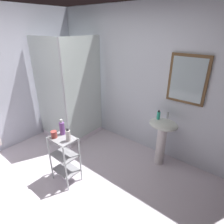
{
  "coord_description": "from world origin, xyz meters",
  "views": [
    {
      "loc": [
        1.65,
        -0.98,
        2.14
      ],
      "look_at": [
        0.13,
        0.9,
        1.03
      ],
      "focal_mm": 29.87,
      "sensor_mm": 36.0,
      "label": 1
    }
  ],
  "objects_px": {
    "conditioner_bottle_purple": "(62,128)",
    "rinse_cup": "(54,134)",
    "shower_stall": "(71,115)",
    "storage_cart": "(65,156)",
    "lotion_bottle_white": "(68,135)",
    "hand_soap_bottle": "(158,115)",
    "pedestal_sink": "(162,133)"
  },
  "relations": [
    {
      "from": "conditioner_bottle_purple",
      "to": "rinse_cup",
      "type": "xyz_separation_m",
      "value": [
        -0.02,
        -0.13,
        -0.05
      ]
    },
    {
      "from": "shower_stall",
      "to": "storage_cart",
      "type": "distance_m",
      "value": 1.3
    },
    {
      "from": "storage_cart",
      "to": "lotion_bottle_white",
      "type": "xyz_separation_m",
      "value": [
        0.12,
        0.01,
        0.39
      ]
    },
    {
      "from": "storage_cart",
      "to": "conditioner_bottle_purple",
      "type": "xyz_separation_m",
      "value": [
        -0.08,
        0.07,
        0.4
      ]
    },
    {
      "from": "hand_soap_bottle",
      "to": "storage_cart",
      "type": "bearing_deg",
      "value": -123.55
    },
    {
      "from": "lotion_bottle_white",
      "to": "rinse_cup",
      "type": "bearing_deg",
      "value": -162.39
    },
    {
      "from": "hand_soap_bottle",
      "to": "lotion_bottle_white",
      "type": "relative_size",
      "value": 0.75
    },
    {
      "from": "shower_stall",
      "to": "hand_soap_bottle",
      "type": "distance_m",
      "value": 1.84
    },
    {
      "from": "conditioner_bottle_purple",
      "to": "lotion_bottle_white",
      "type": "relative_size",
      "value": 1.2
    },
    {
      "from": "shower_stall",
      "to": "hand_soap_bottle",
      "type": "xyz_separation_m",
      "value": [
        1.76,
        0.34,
        0.41
      ]
    },
    {
      "from": "shower_stall",
      "to": "lotion_bottle_white",
      "type": "relative_size",
      "value": 10.34
    },
    {
      "from": "lotion_bottle_white",
      "to": "conditioner_bottle_purple",
      "type": "bearing_deg",
      "value": 163.94
    },
    {
      "from": "pedestal_sink",
      "to": "hand_soap_bottle",
      "type": "xyz_separation_m",
      "value": [
        -0.1,
        -0.0,
        0.3
      ]
    },
    {
      "from": "pedestal_sink",
      "to": "lotion_bottle_white",
      "type": "relative_size",
      "value": 4.19
    },
    {
      "from": "conditioner_bottle_purple",
      "to": "rinse_cup",
      "type": "relative_size",
      "value": 2.39
    },
    {
      "from": "hand_soap_bottle",
      "to": "pedestal_sink",
      "type": "bearing_deg",
      "value": 1.22
    },
    {
      "from": "rinse_cup",
      "to": "conditioner_bottle_purple",
      "type": "bearing_deg",
      "value": 82.1
    },
    {
      "from": "shower_stall",
      "to": "hand_soap_bottle",
      "type": "bearing_deg",
      "value": 10.87
    },
    {
      "from": "pedestal_sink",
      "to": "lotion_bottle_white",
      "type": "bearing_deg",
      "value": -122.98
    },
    {
      "from": "hand_soap_bottle",
      "to": "lotion_bottle_white",
      "type": "bearing_deg",
      "value": -119.65
    },
    {
      "from": "shower_stall",
      "to": "rinse_cup",
      "type": "relative_size",
      "value": 20.59
    },
    {
      "from": "hand_soap_bottle",
      "to": "lotion_bottle_white",
      "type": "height_order",
      "value": "hand_soap_bottle"
    },
    {
      "from": "shower_stall",
      "to": "pedestal_sink",
      "type": "xyz_separation_m",
      "value": [
        1.86,
        0.34,
        0.12
      ]
    },
    {
      "from": "pedestal_sink",
      "to": "hand_soap_bottle",
      "type": "bearing_deg",
      "value": -178.78
    },
    {
      "from": "hand_soap_bottle",
      "to": "rinse_cup",
      "type": "relative_size",
      "value": 1.5
    },
    {
      "from": "hand_soap_bottle",
      "to": "conditioner_bottle_purple",
      "type": "relative_size",
      "value": 0.63
    },
    {
      "from": "storage_cart",
      "to": "conditioner_bottle_purple",
      "type": "height_order",
      "value": "conditioner_bottle_purple"
    },
    {
      "from": "pedestal_sink",
      "to": "storage_cart",
      "type": "relative_size",
      "value": 1.09
    },
    {
      "from": "pedestal_sink",
      "to": "storage_cart",
      "type": "distance_m",
      "value": 1.55
    },
    {
      "from": "storage_cart",
      "to": "shower_stall",
      "type": "bearing_deg",
      "value": 136.57
    },
    {
      "from": "lotion_bottle_white",
      "to": "pedestal_sink",
      "type": "bearing_deg",
      "value": 57.02
    },
    {
      "from": "conditioner_bottle_purple",
      "to": "rinse_cup",
      "type": "height_order",
      "value": "conditioner_bottle_purple"
    }
  ]
}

